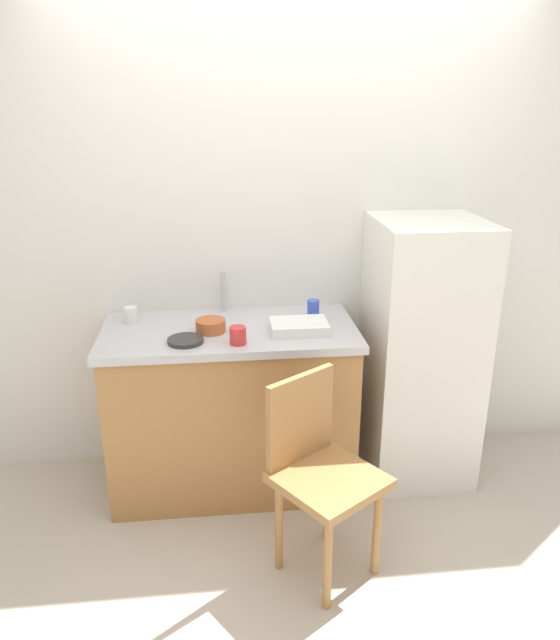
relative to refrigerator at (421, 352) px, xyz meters
name	(u,v)px	position (x,y,z in m)	size (l,w,h in m)	color
ground_plane	(315,558)	(-0.66, -0.67, -0.71)	(8.00, 8.00, 0.00)	#BCB2A3
back_wall	(290,223)	(-0.66, 0.33, 0.64)	(4.80, 0.10, 2.70)	silver
cabinet_base	(232,411)	(-1.01, -0.02, -0.28)	(1.23, 0.60, 0.86)	#A87542
countertop	(229,332)	(-1.01, -0.02, 0.17)	(1.27, 0.64, 0.04)	#B7B7BC
faucet	(223,292)	(-1.03, 0.23, 0.30)	(0.02, 0.02, 0.22)	#B7B7BC
refrigerator	(421,352)	(0.00, 0.00, 0.00)	(0.54, 0.56, 1.42)	silver
chair	(319,468)	(-0.66, -0.69, -0.21)	(0.56, 0.56, 0.89)	#A87542
dish_tray	(299,326)	(-0.67, -0.10, 0.21)	(0.28, 0.20, 0.05)	white
terracotta_bowl	(211,326)	(-1.10, -0.06, 0.22)	(0.15, 0.15, 0.06)	#B25B33
hotplate	(186,340)	(-1.22, -0.19, 0.20)	(0.17, 0.17, 0.02)	#2D2D2D
cup_white	(131,315)	(-1.51, 0.12, 0.23)	(0.07, 0.07, 0.08)	white
cup_blue	(313,309)	(-0.57, 0.08, 0.24)	(0.06, 0.06, 0.10)	blue
cup_red	(238,335)	(-0.98, -0.23, 0.23)	(0.08, 0.08, 0.08)	red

